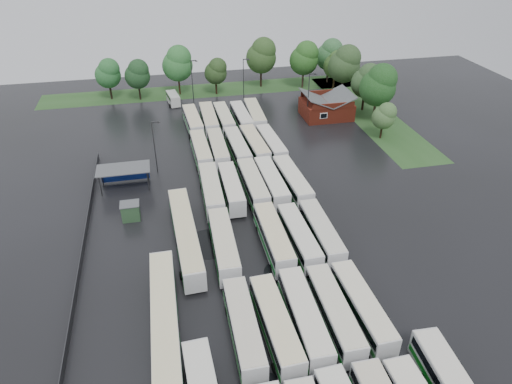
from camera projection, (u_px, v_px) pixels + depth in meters
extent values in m
plane|color=black|center=(261.00, 259.00, 58.17)|extent=(160.00, 160.00, 0.00)
cube|color=maroon|center=(326.00, 109.00, 97.11)|extent=(10.00, 8.00, 3.40)
cube|color=#4C4F51|center=(316.00, 98.00, 95.29)|extent=(5.07, 8.60, 2.19)
cube|color=#4C4F51|center=(338.00, 97.00, 96.19)|extent=(5.07, 8.60, 2.19)
cube|color=maroon|center=(334.00, 106.00, 92.63)|extent=(9.00, 0.20, 1.20)
cube|color=silver|center=(324.00, 116.00, 93.23)|extent=(1.60, 0.12, 1.20)
cylinder|color=#2D2D30|center=(100.00, 186.00, 70.12)|extent=(0.16, 0.16, 3.40)
cylinder|color=#2D2D30|center=(148.00, 181.00, 71.42)|extent=(0.16, 0.16, 3.40)
cylinder|color=#2D2D30|center=(102.00, 176.00, 72.78)|extent=(0.16, 0.16, 3.40)
cylinder|color=#2D2D30|center=(148.00, 171.00, 74.07)|extent=(0.16, 0.16, 3.40)
cube|color=#4C4F51|center=(123.00, 169.00, 71.15)|extent=(8.20, 4.20, 0.15)
cube|color=navy|center=(125.00, 173.00, 73.73)|extent=(7.60, 0.08, 2.60)
cube|color=#274728|center=(131.00, 212.00, 65.05)|extent=(2.50, 2.00, 2.50)
cube|color=#4C4F51|center=(129.00, 204.00, 64.36)|extent=(2.70, 2.20, 0.12)
cube|color=#284E20|center=(211.00, 90.00, 112.29)|extent=(80.00, 10.00, 0.01)
cube|color=#284E20|center=(369.00, 113.00, 99.81)|extent=(10.00, 50.00, 0.01)
cube|color=#2D2D30|center=(84.00, 240.00, 60.49)|extent=(0.10, 50.00, 1.20)
cube|color=silver|center=(244.00, 328.00, 46.25)|extent=(2.62, 12.08, 2.76)
cube|color=black|center=(243.00, 324.00, 45.96)|extent=(2.68, 11.60, 0.88)
cube|color=#217429|center=(244.00, 332.00, 46.57)|extent=(2.67, 11.84, 0.61)
cube|color=beige|center=(243.00, 318.00, 45.49)|extent=(2.52, 11.72, 0.12)
cylinder|color=black|center=(251.00, 368.00, 43.78)|extent=(2.56, 0.96, 0.96)
cylinder|color=black|center=(237.00, 310.00, 50.18)|extent=(2.56, 0.96, 0.96)
cube|color=silver|center=(276.00, 325.00, 46.54)|extent=(2.98, 12.30, 2.80)
cube|color=black|center=(276.00, 321.00, 46.24)|extent=(3.02, 11.82, 0.90)
cube|color=#0C7A1B|center=(276.00, 329.00, 46.86)|extent=(3.02, 12.06, 0.62)
cube|color=beige|center=(276.00, 315.00, 45.77)|extent=(2.86, 11.93, 0.12)
cylinder|color=black|center=(285.00, 366.00, 44.03)|extent=(2.60, 0.98, 0.98)
cylinder|color=black|center=(267.00, 307.00, 50.52)|extent=(2.60, 0.98, 0.98)
cube|color=silver|center=(304.00, 317.00, 47.36)|extent=(2.80, 12.48, 2.85)
cube|color=black|center=(304.00, 313.00, 47.06)|extent=(2.86, 11.98, 0.91)
cube|color=#187F28|center=(304.00, 322.00, 47.69)|extent=(2.85, 12.23, 0.63)
cube|color=silver|center=(305.00, 307.00, 46.58)|extent=(2.69, 12.10, 0.12)
cylinder|color=black|center=(315.00, 358.00, 44.81)|extent=(2.64, 0.99, 0.99)
cylinder|color=black|center=(293.00, 300.00, 51.42)|extent=(2.64, 0.99, 0.99)
cube|color=silver|center=(334.00, 312.00, 47.99)|extent=(2.66, 12.22, 2.80)
cube|color=black|center=(334.00, 309.00, 47.69)|extent=(2.72, 11.73, 0.89)
cube|color=#097E16|center=(333.00, 317.00, 48.31)|extent=(2.71, 11.98, 0.61)
cube|color=beige|center=(335.00, 303.00, 47.22)|extent=(2.56, 11.86, 0.12)
cylinder|color=black|center=(346.00, 351.00, 45.49)|extent=(2.59, 0.98, 0.98)
cylinder|color=black|center=(321.00, 296.00, 51.96)|extent=(2.59, 0.98, 0.98)
cube|color=silver|center=(362.00, 307.00, 48.67)|extent=(2.77, 12.08, 2.76)
cube|color=black|center=(362.00, 303.00, 48.38)|extent=(2.82, 11.60, 0.88)
cube|color=#22772E|center=(361.00, 311.00, 48.99)|extent=(2.82, 11.84, 0.61)
cube|color=#EDE3C3|center=(363.00, 297.00, 47.92)|extent=(2.66, 11.72, 0.12)
cylinder|color=black|center=(375.00, 344.00, 46.21)|extent=(2.56, 0.96, 0.96)
cylinder|color=black|center=(347.00, 291.00, 52.59)|extent=(2.56, 0.96, 0.96)
cube|color=silver|center=(224.00, 245.00, 57.56)|extent=(2.91, 12.63, 2.88)
cube|color=black|center=(224.00, 241.00, 57.25)|extent=(2.97, 12.13, 0.92)
cube|color=#077419|center=(224.00, 249.00, 57.89)|extent=(2.96, 12.38, 0.63)
cube|color=beige|center=(223.00, 235.00, 56.77)|extent=(2.80, 12.25, 0.13)
cylinder|color=black|center=(229.00, 275.00, 54.98)|extent=(2.67, 1.01, 1.01)
cylinder|color=black|center=(220.00, 235.00, 61.65)|extent=(2.67, 1.01, 1.01)
cube|color=silver|center=(273.00, 238.00, 58.77)|extent=(2.61, 12.53, 2.87)
cube|color=black|center=(274.00, 234.00, 58.46)|extent=(2.67, 12.02, 0.92)
cube|color=#09701D|center=(273.00, 242.00, 59.10)|extent=(2.66, 12.28, 0.63)
cube|color=beige|center=(274.00, 229.00, 57.98)|extent=(2.51, 12.15, 0.13)
cylinder|color=black|center=(281.00, 267.00, 56.20)|extent=(2.66, 1.00, 1.00)
cylinder|color=black|center=(266.00, 229.00, 62.85)|extent=(2.66, 1.00, 1.00)
cube|color=silver|center=(299.00, 237.00, 59.05)|extent=(2.79, 12.06, 2.75)
cube|color=black|center=(299.00, 234.00, 58.76)|extent=(2.84, 11.58, 0.88)
cube|color=#18731F|center=(298.00, 241.00, 59.37)|extent=(2.83, 11.82, 0.60)
cube|color=silver|center=(299.00, 228.00, 58.29)|extent=(2.68, 11.69, 0.12)
cylinder|color=black|center=(307.00, 264.00, 56.59)|extent=(2.55, 0.96, 0.96)
cylinder|color=black|center=(290.00, 228.00, 62.96)|extent=(2.55, 0.96, 0.96)
cube|color=silver|center=(321.00, 233.00, 59.77)|extent=(2.55, 12.16, 2.79)
cube|color=black|center=(321.00, 230.00, 59.47)|extent=(2.61, 11.68, 0.89)
cube|color=#1A732A|center=(321.00, 237.00, 60.09)|extent=(2.60, 11.92, 0.61)
cube|color=beige|center=(322.00, 224.00, 59.00)|extent=(2.45, 11.80, 0.12)
cylinder|color=black|center=(330.00, 260.00, 57.27)|extent=(2.58, 0.97, 0.97)
cylinder|color=black|center=(311.00, 224.00, 63.73)|extent=(2.58, 0.97, 0.97)
cube|color=silver|center=(211.00, 190.00, 68.66)|extent=(2.91, 12.68, 2.89)
cube|color=black|center=(211.00, 187.00, 68.36)|extent=(2.96, 12.18, 0.93)
cube|color=#207A2A|center=(212.00, 194.00, 69.00)|extent=(2.96, 12.43, 0.64)
cube|color=beige|center=(211.00, 182.00, 67.87)|extent=(2.80, 12.30, 0.13)
cylinder|color=black|center=(216.00, 213.00, 66.07)|extent=(2.68, 1.01, 1.01)
cylinder|color=black|center=(209.00, 185.00, 72.78)|extent=(2.68, 1.01, 1.01)
cube|color=silver|center=(231.00, 188.00, 69.40)|extent=(2.61, 12.01, 2.75)
cube|color=black|center=(231.00, 185.00, 69.11)|extent=(2.67, 11.53, 0.88)
cube|color=#198026|center=(231.00, 191.00, 69.72)|extent=(2.66, 11.77, 0.60)
cube|color=silver|center=(231.00, 180.00, 68.65)|extent=(2.51, 11.65, 0.12)
cylinder|color=black|center=(236.00, 209.00, 66.95)|extent=(2.55, 0.96, 0.96)
cylinder|color=black|center=(228.00, 183.00, 73.31)|extent=(2.55, 0.96, 0.96)
cube|color=silver|center=(253.00, 185.00, 70.11)|extent=(2.74, 12.44, 2.84)
cube|color=black|center=(253.00, 182.00, 69.81)|extent=(2.79, 11.94, 0.91)
cube|color=#157223|center=(253.00, 188.00, 70.44)|extent=(2.78, 12.19, 0.63)
cube|color=beige|center=(253.00, 177.00, 69.33)|extent=(2.63, 12.07, 0.12)
cylinder|color=black|center=(259.00, 206.00, 67.56)|extent=(2.64, 0.99, 0.99)
cylinder|color=black|center=(248.00, 180.00, 74.15)|extent=(2.64, 0.99, 0.99)
cube|color=silver|center=(271.00, 183.00, 70.57)|extent=(2.82, 12.56, 2.87)
cube|color=black|center=(271.00, 180.00, 70.27)|extent=(2.88, 12.06, 0.92)
cube|color=#127220|center=(271.00, 186.00, 70.90)|extent=(2.87, 12.31, 0.63)
cube|color=white|center=(272.00, 175.00, 69.78)|extent=(2.71, 12.18, 0.13)
cylinder|color=black|center=(278.00, 205.00, 68.00)|extent=(2.66, 1.00, 1.00)
cylinder|color=black|center=(265.00, 178.00, 74.65)|extent=(2.66, 1.00, 1.00)
cube|color=silver|center=(292.00, 182.00, 70.84)|extent=(3.22, 12.73, 2.89)
cube|color=black|center=(292.00, 178.00, 70.54)|extent=(3.26, 12.23, 0.93)
cube|color=#117321|center=(292.00, 185.00, 71.18)|extent=(3.26, 12.48, 0.64)
cube|color=silver|center=(293.00, 173.00, 70.05)|extent=(3.10, 12.35, 0.13)
cylinder|color=black|center=(299.00, 203.00, 68.26)|extent=(2.68, 1.01, 1.01)
cylinder|color=black|center=(285.00, 177.00, 74.96)|extent=(2.68, 1.01, 1.01)
cube|color=silver|center=(201.00, 151.00, 80.07)|extent=(2.77, 12.07, 2.76)
cube|color=black|center=(201.00, 148.00, 79.78)|extent=(2.81, 11.59, 0.88)
cube|color=#127320|center=(201.00, 154.00, 80.39)|extent=(2.81, 11.83, 0.61)
cube|color=beige|center=(201.00, 144.00, 79.31)|extent=(2.66, 11.71, 0.12)
cylinder|color=black|center=(204.00, 168.00, 77.60)|extent=(2.55, 0.96, 0.96)
cylinder|color=black|center=(199.00, 148.00, 83.99)|extent=(2.55, 0.96, 0.96)
cube|color=silver|center=(218.00, 149.00, 80.54)|extent=(2.66, 12.23, 2.80)
cube|color=black|center=(218.00, 146.00, 80.25)|extent=(2.72, 11.74, 0.89)
cube|color=#0E7917|center=(218.00, 152.00, 80.87)|extent=(2.71, 11.98, 0.62)
cube|color=beige|center=(218.00, 142.00, 79.78)|extent=(2.56, 11.86, 0.12)
cylinder|color=black|center=(222.00, 167.00, 78.04)|extent=(2.59, 0.98, 0.98)
cylinder|color=black|center=(215.00, 147.00, 84.52)|extent=(2.59, 0.98, 0.98)
cube|color=silver|center=(237.00, 148.00, 80.94)|extent=(2.98, 12.44, 2.83)
cube|color=black|center=(237.00, 145.00, 80.64)|extent=(3.02, 11.95, 0.91)
cube|color=#12801D|center=(237.00, 151.00, 81.27)|extent=(3.02, 12.19, 0.62)
cube|color=silver|center=(237.00, 140.00, 80.16)|extent=(2.86, 12.07, 0.12)
cylinder|color=black|center=(242.00, 165.00, 78.40)|extent=(2.63, 0.99, 0.99)
cylinder|color=black|center=(234.00, 146.00, 84.97)|extent=(2.63, 0.99, 0.99)
cube|color=silver|center=(255.00, 145.00, 81.74)|extent=(3.23, 12.56, 2.85)
cube|color=black|center=(255.00, 143.00, 81.44)|extent=(3.27, 12.07, 0.91)
cube|color=#197D25|center=(255.00, 149.00, 82.07)|extent=(3.27, 12.32, 0.63)
cube|color=beige|center=(255.00, 138.00, 80.96)|extent=(3.11, 12.19, 0.12)
cylinder|color=black|center=(259.00, 163.00, 79.19)|extent=(2.64, 1.00, 1.00)
cylinder|color=black|center=(250.00, 143.00, 85.80)|extent=(2.64, 1.00, 1.00)
cube|color=silver|center=(271.00, 145.00, 82.20)|extent=(3.11, 12.19, 2.77)
cube|color=black|center=(271.00, 142.00, 81.91)|extent=(3.15, 11.71, 0.89)
cube|color=#197229|center=(271.00, 148.00, 82.52)|extent=(3.15, 11.95, 0.61)
cube|color=silver|center=(271.00, 137.00, 81.44)|extent=(2.99, 11.83, 0.12)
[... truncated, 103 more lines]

